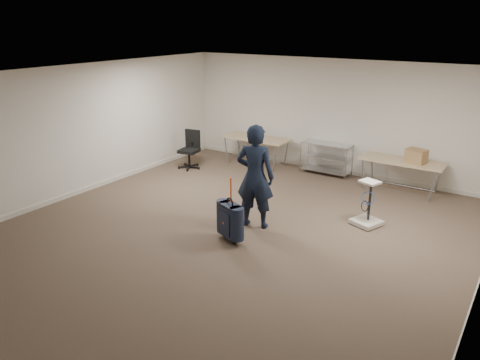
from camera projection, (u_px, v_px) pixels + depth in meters
The scene contains 10 objects.
ground at pixel (230, 235), 8.43m from camera, with size 9.00×9.00×0.00m, color #49362C.
room_shell at pixel (269, 208), 9.50m from camera, with size 8.00×9.00×9.00m.
folding_table_left at pixel (256, 139), 12.31m from camera, with size 1.80×0.75×0.73m.
folding_table_right at pixel (402, 163), 10.33m from camera, with size 1.80×0.75×0.73m.
wire_shelf at pixel (326, 157), 11.60m from camera, with size 1.22×0.47×0.80m.
person at pixel (255, 177), 8.49m from camera, with size 0.71×0.46×1.94m, color black.
suitcase at pixel (230, 220), 8.06m from camera, with size 0.49×0.39×1.16m.
office_chair at pixel (190, 157), 12.14m from camera, with size 0.59×0.59×0.98m.
equipment_cart at pixel (367, 213), 8.76m from camera, with size 0.61×0.61×0.88m.
cardboard_box at pixel (416, 156), 10.08m from camera, with size 0.40×0.30×0.30m, color #9A6D47.
Camera 1 is at (4.36, -6.29, 3.67)m, focal length 35.00 mm.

